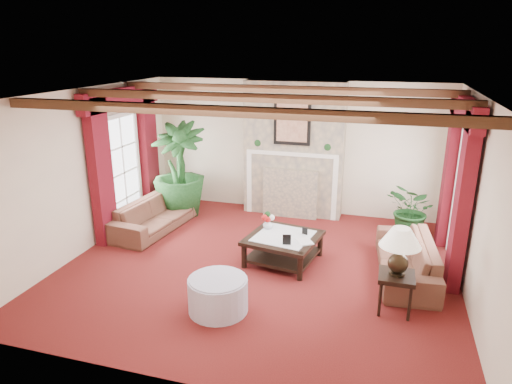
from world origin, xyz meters
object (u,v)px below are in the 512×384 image
(side_table, at_px, (395,293))
(coffee_table, at_px, (283,249))
(sofa_left, at_px, (155,210))
(potted_palm, at_px, (180,189))
(sofa_right, at_px, (407,252))
(ottoman, at_px, (218,295))

(side_table, bearing_deg, coffee_table, 149.79)
(sofa_left, height_order, potted_palm, potted_palm)
(coffee_table, bearing_deg, sofa_right, 12.17)
(potted_palm, bearing_deg, coffee_table, -31.17)
(side_table, relative_size, ottoman, 0.68)
(sofa_right, xyz_separation_m, side_table, (-0.16, -1.09, -0.12))
(coffee_table, bearing_deg, side_table, -20.38)
(potted_palm, height_order, ottoman, potted_palm)
(side_table, bearing_deg, ottoman, -163.93)
(sofa_right, xyz_separation_m, coffee_table, (-1.89, -0.08, -0.17))
(sofa_right, height_order, ottoman, sofa_right)
(sofa_left, relative_size, side_table, 3.76)
(potted_palm, bearing_deg, sofa_right, -18.18)
(sofa_left, distance_m, sofa_right, 4.56)
(coffee_table, distance_m, side_table, 2.00)
(potted_palm, distance_m, coffee_table, 2.97)
(sofa_right, distance_m, coffee_table, 1.90)
(coffee_table, bearing_deg, sofa_left, 176.11)
(potted_palm, distance_m, ottoman, 3.78)
(sofa_left, height_order, coffee_table, sofa_left)
(potted_palm, bearing_deg, sofa_left, -96.89)
(sofa_left, height_order, sofa_right, sofa_right)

